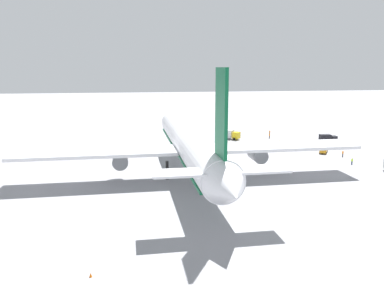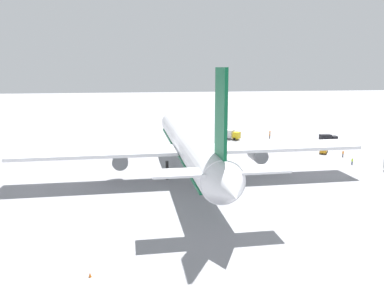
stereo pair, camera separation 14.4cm
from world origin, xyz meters
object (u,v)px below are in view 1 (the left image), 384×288
object	(u,v)px
service_truck_1	(230,134)
service_van	(324,149)
ground_worker_4	(352,161)
ground_worker_5	(270,132)
traffic_cone_1	(313,149)
traffic_cone_2	(91,275)
ground_worker_3	(280,142)
ground_worker_2	(343,154)
airliner	(190,144)
service_truck_3	(327,138)
ground_worker_0	(269,136)

from	to	relation	value
service_truck_1	service_van	distance (m)	33.37
ground_worker_4	ground_worker_5	distance (m)	45.69
traffic_cone_1	traffic_cone_2	world-z (taller)	same
service_truck_1	ground_worker_3	size ratio (longest dim) A/B	3.63
service_truck_1	ground_worker_2	size ratio (longest dim) A/B	3.58
service_truck_1	traffic_cone_2	bearing A→B (deg)	155.79
ground_worker_4	airliner	bearing A→B (deg)	96.04
ground_worker_4	traffic_cone_1	world-z (taller)	ground_worker_4
ground_worker_4	service_truck_1	bearing A→B (deg)	29.97
service_van	ground_worker_2	distance (m)	6.07
service_truck_3	traffic_cone_2	size ratio (longest dim) A/B	10.38
ground_worker_2	ground_worker_4	xyz separation A→B (m)	(-8.35, 2.17, -0.07)
service_truck_3	ground_worker_4	size ratio (longest dim) A/B	3.52
service_truck_1	traffic_cone_2	xyz separation A→B (m)	(-84.71, 38.08, -1.46)
service_truck_3	ground_worker_2	bearing A→B (deg)	164.45
ground_worker_2	traffic_cone_1	distance (m)	10.07
ground_worker_2	ground_worker_3	distance (m)	21.34
ground_worker_2	ground_worker_3	xyz separation A→B (m)	(18.03, 11.42, -0.01)
airliner	ground_worker_2	distance (m)	47.18
service_truck_1	airliner	bearing A→B (deg)	155.06
service_truck_1	ground_worker_0	world-z (taller)	service_truck_1
service_van	traffic_cone_2	size ratio (longest dim) A/B	8.52
service_van	ground_worker_3	size ratio (longest dim) A/B	2.71
ground_worker_4	traffic_cone_2	bearing A→B (deg)	127.03
traffic_cone_1	ground_worker_3	bearing A→B (deg)	37.64
service_van	traffic_cone_2	bearing A→B (deg)	134.81
ground_worker_2	traffic_cone_1	world-z (taller)	ground_worker_2
service_van	traffic_cone_2	xyz separation A→B (m)	(-59.31, 59.71, -0.76)
ground_worker_0	ground_worker_2	bearing A→B (deg)	-160.63
ground_worker_0	ground_worker_3	distance (m)	12.12
ground_worker_0	ground_worker_5	size ratio (longest dim) A/B	1.06
airliner	traffic_cone_1	size ratio (longest dim) A/B	140.14
service_truck_1	traffic_cone_1	distance (m)	29.65
service_truck_3	service_van	xyz separation A→B (m)	(-13.73, 8.31, -0.53)
traffic_cone_1	ground_worker_4	bearing A→B (deg)	-172.45
ground_worker_5	traffic_cone_2	size ratio (longest dim) A/B	3.06
ground_worker_5	traffic_cone_2	world-z (taller)	ground_worker_5
ground_worker_0	ground_worker_3	bearing A→B (deg)	176.03
airliner	service_van	world-z (taller)	airliner
ground_worker_0	ground_worker_4	world-z (taller)	ground_worker_0
airliner	ground_worker_0	world-z (taller)	airliner
service_van	ground_worker_0	bearing A→B (deg)	16.91
service_truck_3	traffic_cone_2	world-z (taller)	service_truck_3
service_truck_3	ground_worker_0	distance (m)	19.39
service_van	traffic_cone_1	xyz separation A→B (m)	(3.74, 1.44, -0.76)
ground_worker_0	airliner	bearing A→B (deg)	141.40
service_truck_3	service_van	distance (m)	16.06
ground_worker_0	traffic_cone_2	xyz separation A→B (m)	(-84.16, 52.15, -0.64)
ground_worker_4	ground_worker_0	bearing A→B (deg)	12.35
service_van	traffic_cone_2	world-z (taller)	service_van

